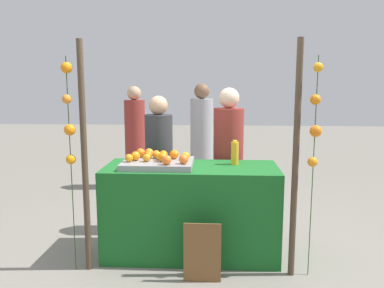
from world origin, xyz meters
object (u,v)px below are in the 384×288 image
(juice_bottle, at_px, (235,153))
(chalkboard_sign, at_px, (202,253))
(stall_counter, at_px, (191,210))
(orange_1, at_px, (156,154))
(vendor_right, at_px, (228,167))
(vendor_left, at_px, (159,169))
(orange_0, at_px, (147,158))

(juice_bottle, xyz_separation_m, chalkboard_sign, (-0.30, -0.68, -0.77))
(stall_counter, relative_size, juice_bottle, 6.93)
(stall_counter, distance_m, chalkboard_sign, 0.61)
(orange_1, bearing_deg, stall_counter, -13.22)
(stall_counter, distance_m, orange_1, 0.67)
(chalkboard_sign, height_order, vendor_right, vendor_right)
(juice_bottle, bearing_deg, vendor_left, 149.39)
(orange_0, bearing_deg, orange_1, 68.41)
(orange_0, distance_m, vendor_right, 1.07)
(orange_0, height_order, juice_bottle, juice_bottle)
(orange_1, height_order, chalkboard_sign, orange_1)
(orange_1, xyz_separation_m, vendor_left, (-0.05, 0.53, -0.27))
(vendor_right, bearing_deg, juice_bottle, -83.62)
(chalkboard_sign, distance_m, vendor_left, 1.39)
(stall_counter, relative_size, orange_1, 21.14)
(stall_counter, bearing_deg, orange_0, -168.32)
(chalkboard_sign, bearing_deg, vendor_left, 114.70)
(stall_counter, relative_size, vendor_right, 1.02)
(vendor_right, bearing_deg, chalkboard_sign, -102.56)
(vendor_right, bearing_deg, orange_0, -141.27)
(orange_0, height_order, vendor_right, vendor_right)
(orange_0, distance_m, juice_bottle, 0.89)
(vendor_right, bearing_deg, stall_counter, -124.33)
(stall_counter, height_order, orange_1, orange_1)
(vendor_left, bearing_deg, stall_counter, -56.27)
(orange_0, height_order, orange_1, orange_1)
(juice_bottle, bearing_deg, orange_0, -166.85)
(stall_counter, height_order, vendor_right, vendor_right)
(orange_0, relative_size, juice_bottle, 0.31)
(orange_1, relative_size, vendor_left, 0.05)
(orange_0, bearing_deg, chalkboard_sign, -40.43)
(orange_1, height_order, juice_bottle, juice_bottle)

